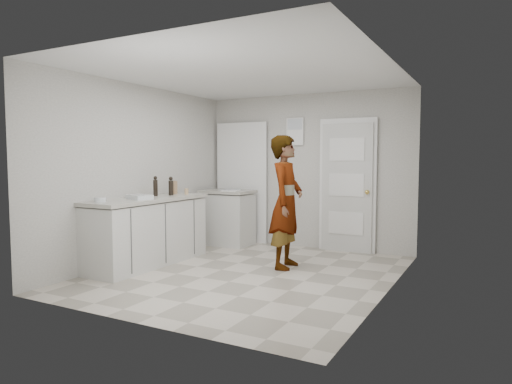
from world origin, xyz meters
The scene contains 12 objects.
ground centered at (0.00, 0.00, 0.00)m, with size 4.00×4.00×0.00m, color gray.
room_shell centered at (-0.17, 1.95, 1.02)m, with size 4.00×4.00×4.00m.
main_counter centered at (-1.45, -0.20, 0.43)m, with size 0.64×1.96×0.93m.
side_counter centered at (-1.25, 1.55, 0.43)m, with size 0.84×0.61×0.93m.
person centered at (0.30, 0.53, 0.88)m, with size 0.64×0.42×1.77m, color silver.
cake_mix_box centered at (-1.54, 0.48, 1.02)m, with size 0.12×0.06×0.20m, color olive.
spice_jar centered at (-1.32, 0.50, 0.97)m, with size 0.06×0.06×0.09m, color tan.
oil_cruet_a centered at (-1.41, 0.26, 1.05)m, with size 0.07×0.07×0.27m.
oil_cruet_b centered at (-1.52, 0.05, 1.06)m, with size 0.06×0.06×0.29m.
baking_dish centered at (-1.38, -0.44, 0.95)m, with size 0.39×0.33×0.06m.
egg_bowl centered at (-1.53, -0.97, 0.95)m, with size 0.15×0.15×0.06m.
papers centered at (-1.12, 1.45, 0.93)m, with size 0.25×0.32×0.01m, color white.
Camera 1 is at (2.78, -4.98, 1.46)m, focal length 32.00 mm.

